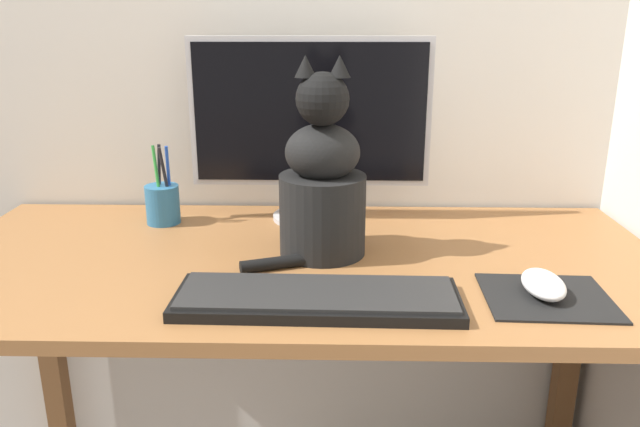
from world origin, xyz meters
name	(u,v)px	position (x,y,z in m)	size (l,w,h in m)	color
desk	(300,306)	(0.00, 0.00, 0.65)	(1.39, 0.66, 0.76)	brown
monitor	(310,123)	(0.01, 0.23, 0.97)	(0.52, 0.17, 0.40)	#B2B2B7
keyboard	(317,298)	(0.04, -0.20, 0.77)	(0.45, 0.16, 0.02)	black
mousepad_right	(547,297)	(0.41, -0.17, 0.76)	(0.21, 0.18, 0.00)	black
computer_mouse_right	(543,284)	(0.41, -0.16, 0.78)	(0.07, 0.11, 0.03)	white
cat	(322,184)	(0.04, 0.02, 0.89)	(0.23, 0.20, 0.37)	black
pen_cup	(163,203)	(-0.31, 0.20, 0.80)	(0.07, 0.07, 0.17)	#286089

